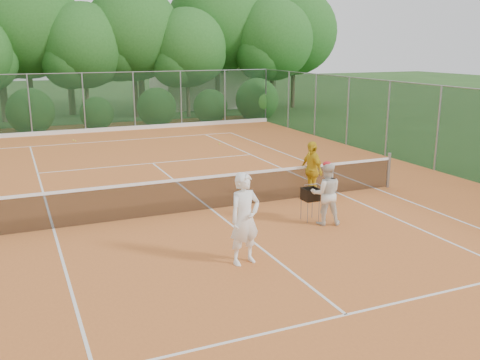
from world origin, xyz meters
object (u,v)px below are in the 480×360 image
player_yellow (311,170)px  ball_hopper (310,195)px  player_white (245,219)px  player_center_grp (326,193)px

player_yellow → ball_hopper: player_yellow is taller
player_white → ball_hopper: 3.25m
player_center_grp → player_white: bearing=-152.9°
player_center_grp → player_yellow: size_ratio=0.95×
player_white → ball_hopper: player_white is taller
player_white → player_yellow: size_ratio=1.12×
player_center_grp → player_yellow: 2.28m
player_center_grp → ball_hopper: player_center_grp is taller
ball_hopper → player_white: bearing=-153.8°
player_white → player_center_grp: player_white is taller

